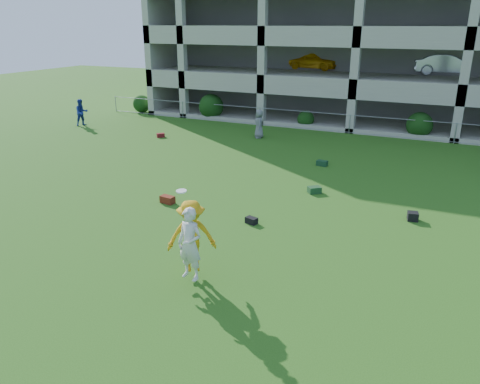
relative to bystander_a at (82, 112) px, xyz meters
The scene contains 13 objects.
ground 21.78m from the bystander_a, 39.82° to the right, with size 100.00×100.00×0.00m, color #235114.
bystander_a is the anchor object (origin of this frame).
bystander_c 12.18m from the bystander_a, ahead, with size 0.82×0.54×1.69m, color slate.
bag_red_a 16.27m from the bystander_a, 36.73° to the right, with size 0.55×0.30×0.28m, color #55170E.
bag_black_b 19.57m from the bystander_a, 31.26° to the right, with size 0.40×0.25×0.22m, color black.
bag_green_c 18.89m from the bystander_a, 19.40° to the right, with size 0.50×0.35×0.26m, color #163D24.
crate_d 22.99m from the bystander_a, 19.16° to the right, with size 0.35×0.35×0.30m, color black.
bag_red_f 6.72m from the bystander_a, ahead, with size 0.45×0.28×0.24m, color #5A120F.
bag_green_g 17.25m from the bystander_a, ahead, with size 0.50×0.30×0.25m, color #13341B.
frisbee_contest 21.99m from the bystander_a, 40.33° to the right, with size 1.48×1.42×2.34m.
parking_garage 22.25m from the bystander_a, 39.46° to the left, with size 30.00×14.00×12.00m.
fence 17.47m from the bystander_a, 16.84° to the left, with size 36.06×0.06×1.20m.
shrub_row 22.08m from the bystander_a, 15.13° to the left, with size 34.38×2.52×3.50m.
Camera 1 is at (5.81, -9.75, 6.51)m, focal length 35.00 mm.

